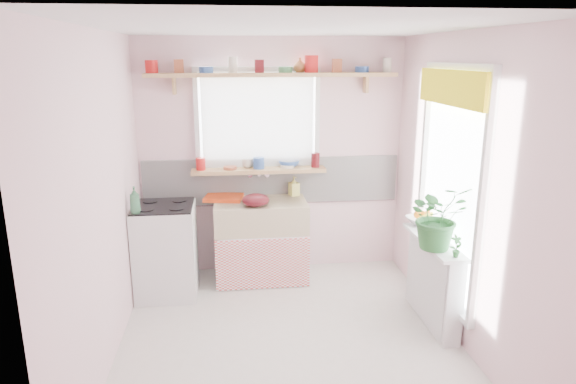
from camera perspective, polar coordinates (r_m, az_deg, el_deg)
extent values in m
plane|color=silver|center=(4.45, 0.19, -16.30)|extent=(3.20, 3.20, 0.00)
plane|color=white|center=(3.81, 0.23, 17.84)|extent=(3.20, 3.20, 0.00)
plane|color=silver|center=(5.50, -1.79, 3.84)|extent=(2.80, 0.00, 2.80)
plane|color=silver|center=(2.46, 4.73, -10.53)|extent=(2.80, 0.00, 2.80)
plane|color=silver|center=(4.04, -19.94, -1.17)|extent=(0.00, 3.20, 3.20)
plane|color=silver|center=(4.34, 18.89, 0.01)|extent=(0.00, 3.20, 3.20)
cube|color=white|center=(5.54, -1.75, 1.28)|extent=(2.74, 0.03, 0.50)
cube|color=#C88191|center=(5.59, -1.73, -0.73)|extent=(2.74, 0.02, 0.12)
cube|color=white|center=(5.42, -3.41, 7.95)|extent=(1.20, 0.01, 1.00)
cube|color=white|center=(5.36, -3.37, 7.86)|extent=(1.15, 0.02, 0.95)
cube|color=white|center=(4.51, 17.77, 0.66)|extent=(0.01, 1.10, 1.90)
cube|color=yellow|center=(4.36, 17.58, 11.01)|extent=(0.03, 1.20, 0.28)
cube|color=white|center=(5.48, -3.01, -6.86)|extent=(0.85, 0.55, 0.55)
cube|color=#E04342|center=(5.22, -2.80, -8.00)|extent=(0.95, 0.02, 0.53)
cube|color=beige|center=(5.33, -3.07, -2.62)|extent=(0.95, 0.55, 0.30)
cylinder|color=silver|center=(5.47, -3.29, 2.16)|extent=(0.03, 0.22, 0.03)
cube|color=white|center=(5.21, -13.39, -6.37)|extent=(0.58, 0.58, 0.90)
cube|color=black|center=(5.07, -13.70, -1.56)|extent=(0.56, 0.56, 0.02)
cylinder|color=black|center=(4.95, -15.50, -1.90)|extent=(0.14, 0.14, 0.01)
cylinder|color=black|center=(4.91, -12.28, -1.81)|extent=(0.14, 0.14, 0.01)
cylinder|color=black|center=(5.22, -15.06, -1.01)|extent=(0.14, 0.14, 0.01)
cylinder|color=black|center=(5.18, -12.00, -0.93)|extent=(0.14, 0.14, 0.01)
cube|color=white|center=(4.76, 15.87, -9.63)|extent=(0.15, 0.90, 0.75)
cube|color=white|center=(4.60, 15.86, -5.30)|extent=(0.22, 0.95, 0.03)
cube|color=tan|center=(5.39, -3.26, 2.41)|extent=(1.40, 0.22, 0.04)
cube|color=tan|center=(5.27, -1.74, 12.89)|extent=(2.52, 0.24, 0.04)
cylinder|color=red|center=(5.30, -14.92, 13.29)|extent=(0.11, 0.11, 0.12)
cylinder|color=#A55133|center=(5.27, -12.02, 13.45)|extent=(0.11, 0.11, 0.12)
cylinder|color=#3359A5|center=(5.25, -9.08, 13.26)|extent=(0.11, 0.11, 0.06)
cylinder|color=silver|center=(5.25, -6.15, 13.68)|extent=(0.11, 0.11, 0.12)
cylinder|color=#590F14|center=(5.26, -3.21, 13.74)|extent=(0.11, 0.11, 0.12)
cylinder|color=#3F7F4C|center=(5.28, -0.29, 13.45)|extent=(0.11, 0.11, 0.06)
cylinder|color=red|center=(5.32, 2.61, 13.76)|extent=(0.11, 0.11, 0.12)
cylinder|color=#A55133|center=(5.37, 5.45, 13.72)|extent=(0.11, 0.11, 0.12)
cylinder|color=#3359A5|center=(5.43, 8.23, 13.34)|extent=(0.11, 0.11, 0.06)
cylinder|color=silver|center=(5.50, 10.96, 13.56)|extent=(0.11, 0.11, 0.12)
cylinder|color=red|center=(5.38, -9.88, 3.05)|extent=(0.11, 0.11, 0.12)
cylinder|color=#A55133|center=(5.37, -6.58, 3.15)|extent=(0.11, 0.11, 0.12)
cylinder|color=#3359A5|center=(5.38, -3.26, 2.93)|extent=(0.11, 0.11, 0.06)
cylinder|color=silver|center=(5.40, 0.02, 3.33)|extent=(0.11, 0.11, 0.12)
cylinder|color=#590F14|center=(5.45, 3.27, 3.40)|extent=(0.11, 0.11, 0.12)
cube|color=#ED4615|center=(5.40, -7.15, -0.62)|extent=(0.43, 0.36, 0.04)
ellipsoid|color=#500D15|center=(5.13, -3.61, -0.89)|extent=(0.35, 0.35, 0.12)
imported|color=#2A6B31|center=(4.32, 16.34, -2.60)|extent=(0.52, 0.46, 0.55)
imported|color=white|center=(4.96, 14.81, -3.14)|extent=(0.37, 0.37, 0.07)
imported|color=#266029|center=(4.23, 18.20, -5.74)|extent=(0.11, 0.09, 0.18)
imported|color=#CFCC5C|center=(5.49, 0.67, 0.67)|extent=(0.12, 0.12, 0.21)
imported|color=beige|center=(5.43, -4.50, 3.22)|extent=(0.13, 0.13, 0.10)
imported|color=#355EAD|center=(5.47, 0.10, 3.20)|extent=(0.25, 0.25, 0.07)
imported|color=#A56332|center=(5.36, 1.35, 13.91)|extent=(0.16, 0.16, 0.14)
imported|color=#3B774F|center=(4.86, -16.67, -0.86)|extent=(0.12, 0.12, 0.25)
sphere|color=orange|center=(4.94, 14.86, -2.49)|extent=(0.08, 0.08, 0.08)
sphere|color=orange|center=(4.99, 15.38, -2.36)|extent=(0.08, 0.08, 0.08)
sphere|color=orange|center=(4.94, 14.24, -2.45)|extent=(0.08, 0.08, 0.08)
cylinder|color=yellow|center=(4.90, 15.29, -2.54)|extent=(0.18, 0.04, 0.10)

